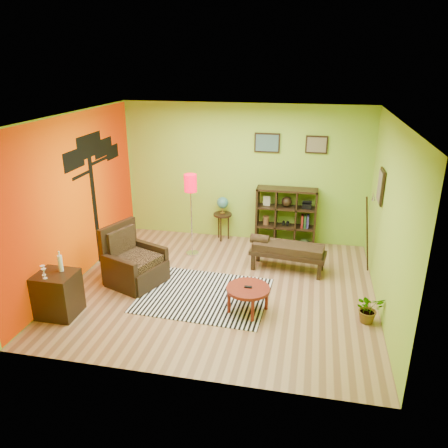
% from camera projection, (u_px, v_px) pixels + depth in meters
% --- Properties ---
extents(ground, '(5.00, 5.00, 0.00)m').
position_uv_depth(ground, '(221.00, 288.00, 7.32)').
color(ground, '#AA7E57').
rests_on(ground, ground).
extents(room_shell, '(5.04, 4.54, 2.82)m').
position_uv_depth(room_shell, '(215.00, 183.00, 6.70)').
color(room_shell, '#95C738').
rests_on(room_shell, ground).
extents(zebra_rug, '(2.10, 1.69, 0.01)m').
position_uv_depth(zebra_rug, '(204.00, 295.00, 7.07)').
color(zebra_rug, white).
rests_on(zebra_rug, ground).
extents(coffee_table, '(0.65, 0.65, 0.42)m').
position_uv_depth(coffee_table, '(248.00, 291.00, 6.52)').
color(coffee_table, maroon).
rests_on(coffee_table, ground).
extents(armchair, '(1.06, 1.05, 1.01)m').
position_uv_depth(armchair, '(133.00, 265.00, 7.41)').
color(armchair, black).
rests_on(armchair, ground).
extents(side_cabinet, '(0.57, 0.52, 0.99)m').
position_uv_depth(side_cabinet, '(58.00, 294.00, 6.44)').
color(side_cabinet, black).
rests_on(side_cabinet, ground).
extents(floor_lamp, '(0.24, 0.24, 1.60)m').
position_uv_depth(floor_lamp, '(191.00, 190.00, 8.11)').
color(floor_lamp, silver).
rests_on(floor_lamp, ground).
extents(globe_table, '(0.38, 0.38, 0.93)m').
position_uv_depth(globe_table, '(223.00, 208.00, 9.02)').
color(globe_table, black).
rests_on(globe_table, ground).
extents(cube_shelf, '(1.20, 0.35, 1.20)m').
position_uv_depth(cube_shelf, '(287.00, 217.00, 8.78)').
color(cube_shelf, black).
rests_on(cube_shelf, ground).
extents(bench, '(1.39, 0.63, 0.62)m').
position_uv_depth(bench, '(286.00, 250.00, 7.80)').
color(bench, black).
rests_on(bench, ground).
extents(potted_plant, '(0.50, 0.53, 0.34)m').
position_uv_depth(potted_plant, '(368.00, 311.00, 6.32)').
color(potted_plant, '#26661E').
rests_on(potted_plant, ground).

